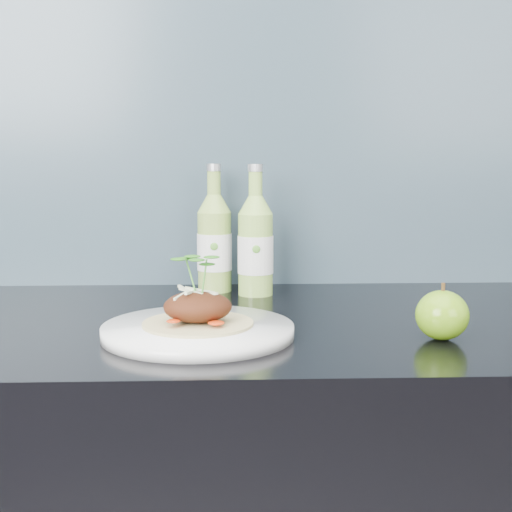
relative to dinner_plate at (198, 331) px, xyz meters
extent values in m
cube|color=#64889E|center=(0.08, 0.40, 0.34)|extent=(4.00, 0.02, 0.70)
cylinder|color=silver|center=(0.00, 0.00, 0.00)|extent=(0.32, 0.32, 0.02)
cylinder|color=tan|center=(0.00, 0.00, 0.01)|extent=(0.15, 0.15, 0.00)
ellipsoid|color=#4C210E|center=(0.00, 0.00, 0.03)|extent=(0.09, 0.08, 0.04)
ellipsoid|color=#508F0F|center=(0.32, -0.03, 0.02)|extent=(0.09, 0.09, 0.07)
cylinder|color=#472D14|center=(0.32, -0.03, 0.06)|extent=(0.01, 0.00, 0.01)
cylinder|color=#91B74C|center=(0.02, 0.33, 0.06)|extent=(0.08, 0.08, 0.14)
cone|color=#91B74C|center=(0.02, 0.33, 0.15)|extent=(0.06, 0.06, 0.03)
cylinder|color=#91B74C|center=(0.02, 0.33, 0.18)|extent=(0.02, 0.02, 0.04)
cylinder|color=silver|center=(0.02, 0.33, 0.21)|extent=(0.03, 0.03, 0.01)
cylinder|color=white|center=(0.02, 0.33, 0.06)|extent=(0.08, 0.08, 0.07)
ellipsoid|color=#59A533|center=(0.02, 0.30, 0.08)|extent=(0.01, 0.00, 0.01)
cylinder|color=#96C652|center=(0.09, 0.29, 0.06)|extent=(0.08, 0.08, 0.14)
cone|color=#96C652|center=(0.09, 0.29, 0.15)|extent=(0.06, 0.06, 0.03)
cylinder|color=#96C652|center=(0.09, 0.29, 0.18)|extent=(0.02, 0.02, 0.04)
cylinder|color=silver|center=(0.09, 0.29, 0.21)|extent=(0.03, 0.03, 0.01)
cylinder|color=white|center=(0.09, 0.29, 0.06)|extent=(0.08, 0.08, 0.07)
ellipsoid|color=#59A533|center=(0.09, 0.26, 0.08)|extent=(0.01, 0.00, 0.01)
camera|label=1|loc=(0.04, -0.93, 0.23)|focal=50.00mm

